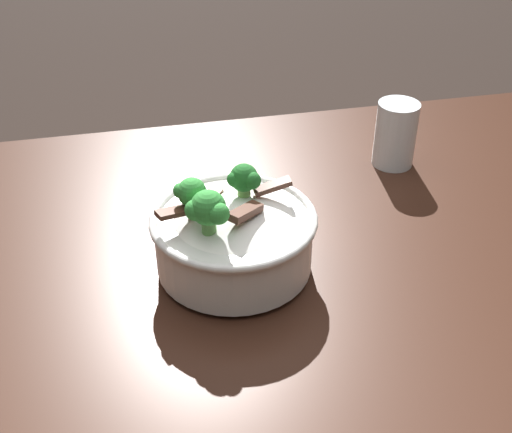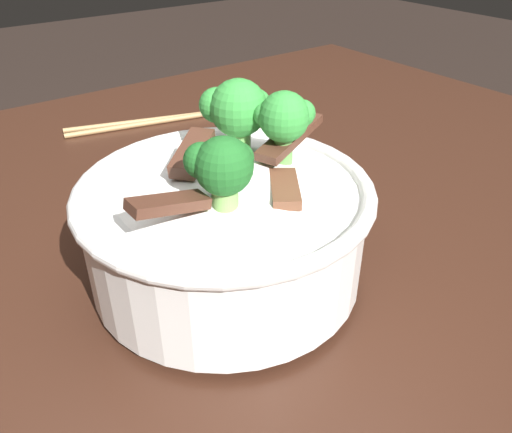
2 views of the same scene
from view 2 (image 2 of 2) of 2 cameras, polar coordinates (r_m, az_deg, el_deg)
name	(u,v)px [view 2 (image 2 of 2)]	position (r m, az deg, el deg)	size (l,w,h in m)	color
dining_table	(147,358)	(0.49, -12.17, -15.21)	(1.39, 1.00, 0.76)	#381E14
rice_bowl	(226,218)	(0.40, -3.34, -0.12)	(0.23, 0.23, 0.15)	white
chopsticks_pair	(150,122)	(0.74, -11.80, 10.38)	(0.23, 0.08, 0.01)	#9E7A4C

